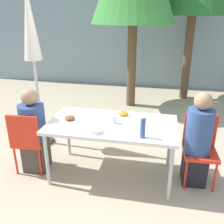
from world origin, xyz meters
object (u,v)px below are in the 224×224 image
Objects in this scene: chair_right at (200,144)px; closed_umbrella at (31,36)px; chair_left at (28,138)px; bottle at (143,128)px; drinking_cup at (114,119)px; salad_bowl at (95,131)px; person_right at (197,142)px; person_left at (34,133)px.

chair_right is 0.36× the size of closed_umbrella.
closed_umbrella is (-0.23, 0.80, 1.22)m from chair_left.
chair_right is 0.90m from bottle.
drinking_cup is 0.34m from salad_bowl.
person_right is 0.50× the size of closed_umbrella.
closed_umbrella is at bearing 154.03° from drinking_cup.
closed_umbrella is 2.16m from bottle.
drinking_cup is (1.08, 0.06, 0.26)m from person_left.
person_right is 1.05m from drinking_cup.
person_right is at bearing 2.70° from drinking_cup.
chair_right is at bearing -12.28° from closed_umbrella.
person_left is 0.97m from salad_bowl.
chair_left is 1.56m from bottle.
drinking_cup is (-0.38, 0.31, -0.07)m from bottle.
bottle is 1.59× the size of salad_bowl.
closed_umbrella is at bearing 141.12° from salad_bowl.
closed_umbrella is at bearing 107.18° from person_left.
person_right is (2.10, 0.11, 0.03)m from person_left.
person_right is 7.71× the size of salad_bowl.
person_right is at bearing 1.67° from chair_left.
chair_right reaches higher than drinking_cup.
person_left is at bearing -69.32° from closed_umbrella.
salad_bowl is (-0.55, 0.02, -0.10)m from bottle.
chair_right is 1.12m from drinking_cup.
bottle is (-0.65, -0.36, 0.30)m from person_right.
chair_right is 3.47× the size of bottle.
chair_left is at bearing -74.23° from closed_umbrella.
salad_bowl is (0.95, -0.15, 0.27)m from chair_left.
person_right is (-0.05, -0.08, 0.07)m from chair_right.
salad_bowl is at bearing -119.96° from drinking_cup.
person_right reaches higher than person_left.
person_left is 1.34× the size of chair_right.
person_left is at bearing 58.07° from chair_left.
salad_bowl is (-0.17, -0.29, -0.03)m from drinking_cup.
chair_right is at bearing -121.93° from person_right.
drinking_cup reaches higher than salad_bowl.
person_left is at bearing 170.34° from bottle.
person_left reaches higher than drinking_cup.
chair_left is 2.21m from chair_right.
person_left is 1.41m from closed_umbrella.
person_right is 2.71m from closed_umbrella.
person_right is 11.43× the size of drinking_cup.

